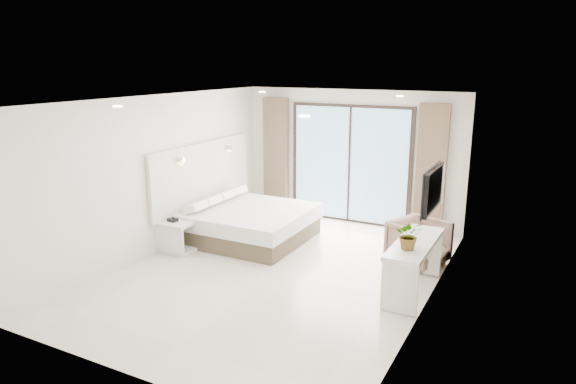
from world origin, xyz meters
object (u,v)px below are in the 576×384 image
nightstand (177,236)px  console_desk (414,255)px  bed (249,223)px  armchair (419,240)px

nightstand → console_desk: size_ratio=0.38×
bed → armchair: size_ratio=2.60×
bed → armchair: bearing=4.2°
bed → nightstand: bearing=-124.1°
bed → console_desk: console_desk is taller
armchair → console_desk: bearing=-148.2°
nightstand → console_desk: (4.06, 0.26, 0.29)m
nightstand → console_desk: console_desk is taller
bed → console_desk: size_ratio=1.31×
nightstand → console_desk: bearing=2.7°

